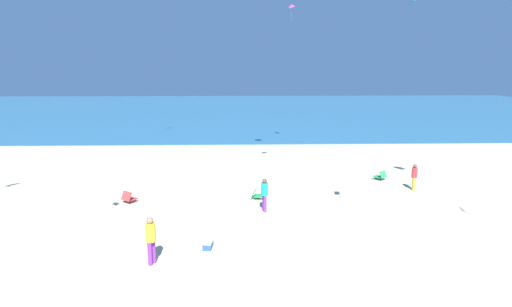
# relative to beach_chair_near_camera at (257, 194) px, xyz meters

# --- Properties ---
(ground_plane) EXTENTS (120.00, 120.00, 0.00)m
(ground_plane) POSITION_rel_beach_chair_near_camera_xyz_m (-0.17, -0.20, -0.22)
(ground_plane) COLOR beige
(ocean_water) EXTENTS (120.00, 60.00, 0.05)m
(ocean_water) POSITION_rel_beach_chair_near_camera_xyz_m (-0.17, 44.44, -0.19)
(ocean_water) COLOR teal
(ocean_water) RESTS_ON ground_plane
(beach_chair_near_camera) EXTENTS (0.69, 0.68, 0.49)m
(beach_chair_near_camera) POSITION_rel_beach_chair_near_camera_xyz_m (0.00, 0.00, 0.00)
(beach_chair_near_camera) COLOR #2D9956
(beach_chair_near_camera) RESTS_ON ground_plane
(beach_chair_mid_beach) EXTENTS (0.86, 0.87, 0.56)m
(beach_chair_mid_beach) POSITION_rel_beach_chair_near_camera_xyz_m (7.50, 3.23, 0.04)
(beach_chair_mid_beach) COLOR #2D9956
(beach_chair_mid_beach) RESTS_ON ground_plane
(beach_chair_far_right) EXTENTS (0.83, 0.83, 0.59)m
(beach_chair_far_right) POSITION_rel_beach_chair_near_camera_xyz_m (-6.37, -0.44, 0.06)
(beach_chair_far_right) COLOR #D13D3D
(beach_chair_far_right) RESTS_ON ground_plane
(cooler_box) EXTENTS (0.37, 0.57, 0.27)m
(cooler_box) POSITION_rel_beach_chair_near_camera_xyz_m (-2.00, -5.65, -0.08)
(cooler_box) COLOR #2D56B7
(cooler_box) RESTS_ON ground_plane
(person_1) EXTENTS (0.38, 0.38, 1.58)m
(person_1) POSITION_rel_beach_chair_near_camera_xyz_m (0.29, -1.85, 0.69)
(person_1) COLOR purple
(person_1) RESTS_ON ground_plane
(person_2) EXTENTS (0.45, 0.45, 1.68)m
(person_2) POSITION_rel_beach_chair_near_camera_xyz_m (-3.80, -6.80, 0.75)
(person_2) COLOR purple
(person_2) RESTS_ON ground_plane
(person_3) EXTENTS (0.35, 0.35, 1.46)m
(person_3) POSITION_rel_beach_chair_near_camera_xyz_m (8.60, 1.15, 0.62)
(person_3) COLOR yellow
(person_3) RESTS_ON ground_plane
(kite_magenta) EXTENTS (0.68, 0.71, 1.22)m
(kite_magenta) POSITION_rel_beach_chair_near_camera_xyz_m (2.93, 11.70, 10.83)
(kite_magenta) COLOR #DB3DA8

